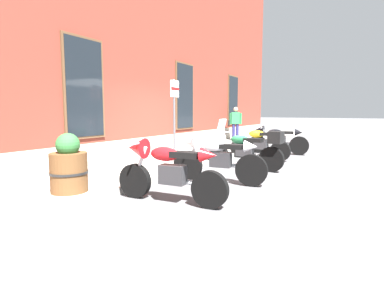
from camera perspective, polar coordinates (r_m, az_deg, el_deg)
name	(u,v)px	position (r m, az deg, el deg)	size (l,w,h in m)	color
ground_plane	(210,165)	(8.54, 3.45, -4.07)	(140.00, 140.00, 0.00)	#4C4C4F
sidewalk	(176,160)	(9.11, -3.13, -2.98)	(29.50, 2.35, 0.13)	gray
lane_stripe	(334,178)	(7.65, 25.40, -5.84)	(29.50, 0.12, 0.01)	silver
brick_pub_facade	(79,3)	(12.38, -20.71, 23.87)	(23.50, 5.92, 10.73)	maroon
motorcycle_red_sport	(166,168)	(5.02, -5.02, -4.60)	(0.62, 2.03, 1.07)	black
motorcycle_white_sport	(215,157)	(6.39, 4.40, -2.42)	(0.62, 2.07, 1.04)	black
motorcycle_green_touring	(247,149)	(8.00, 10.50, -0.87)	(0.62, 2.19, 1.32)	black
motorcycle_yellow_naked	(259,144)	(9.77, 12.60, 0.00)	(0.62, 1.99, 1.00)	black
motorcycle_black_sport	(276,138)	(11.18, 15.65, 1.02)	(0.62, 2.12, 1.02)	black
pedestrian_striped_shirt	(235,122)	(14.57, 8.27, 4.20)	(0.40, 0.61, 1.60)	#1E1E4C
parking_sign	(174,109)	(8.19, -3.37, 6.73)	(0.36, 0.07, 2.25)	#4C4C51
barrel_planter	(69,167)	(5.59, -22.43, -4.10)	(0.65, 0.65, 1.02)	brown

